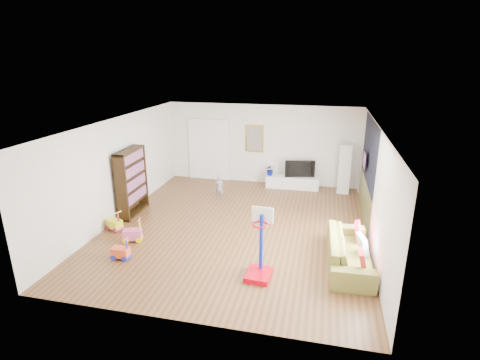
% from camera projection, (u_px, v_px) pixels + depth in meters
% --- Properties ---
extents(floor, '(6.50, 7.50, 0.00)m').
position_uv_depth(floor, '(237.00, 227.00, 9.69)').
color(floor, brown).
rests_on(floor, ground).
extents(ceiling, '(6.50, 7.50, 0.00)m').
position_uv_depth(ceiling, '(236.00, 123.00, 8.85)').
color(ceiling, white).
rests_on(ceiling, ground).
extents(wall_back, '(6.50, 0.00, 2.70)m').
position_uv_depth(wall_back, '(262.00, 144.00, 12.74)').
color(wall_back, silver).
rests_on(wall_back, ground).
extents(wall_front, '(6.50, 0.00, 2.70)m').
position_uv_depth(wall_front, '(180.00, 249.00, 5.80)').
color(wall_front, silver).
rests_on(wall_front, ground).
extents(wall_left, '(0.00, 7.50, 2.70)m').
position_uv_depth(wall_left, '(118.00, 169.00, 9.96)').
color(wall_left, white).
rests_on(wall_left, ground).
extents(wall_right, '(0.00, 7.50, 2.70)m').
position_uv_depth(wall_right, '(374.00, 187.00, 8.58)').
color(wall_right, silver).
rests_on(wall_right, ground).
extents(navy_accent, '(0.01, 3.20, 1.70)m').
position_uv_depth(navy_accent, '(370.00, 151.00, 9.73)').
color(navy_accent, black).
rests_on(navy_accent, wall_right).
extents(olive_wainscot, '(0.01, 3.20, 1.00)m').
position_uv_depth(olive_wainscot, '(364.00, 200.00, 10.15)').
color(olive_wainscot, brown).
rests_on(olive_wainscot, wall_right).
extents(doorway, '(1.45, 0.06, 2.10)m').
position_uv_depth(doorway, '(208.00, 150.00, 13.20)').
color(doorway, white).
rests_on(doorway, ground).
extents(painting_back, '(0.62, 0.06, 0.92)m').
position_uv_depth(painting_back, '(255.00, 139.00, 12.70)').
color(painting_back, gold).
rests_on(painting_back, wall_back).
extents(artwork_right, '(0.04, 0.56, 0.46)m').
position_uv_depth(artwork_right, '(365.00, 160.00, 10.02)').
color(artwork_right, '#7F3F8C').
rests_on(artwork_right, wall_right).
extents(media_console, '(1.75, 0.47, 0.41)m').
position_uv_depth(media_console, '(292.00, 182.00, 12.51)').
color(media_console, silver).
rests_on(media_console, ground).
extents(tall_cabinet, '(0.39, 0.39, 1.60)m').
position_uv_depth(tall_cabinet, '(345.00, 169.00, 11.92)').
color(tall_cabinet, silver).
rests_on(tall_cabinet, ground).
extents(bookshelf, '(0.37, 1.26, 1.83)m').
position_uv_depth(bookshelf, '(132.00, 182.00, 10.27)').
color(bookshelf, black).
rests_on(bookshelf, ground).
extents(sofa, '(0.92, 2.22, 0.64)m').
position_uv_depth(sofa, '(349.00, 251.00, 7.84)').
color(sofa, olive).
rests_on(sofa, ground).
extents(basketball_hoop, '(0.53, 0.63, 1.43)m').
position_uv_depth(basketball_hoop, '(259.00, 245.00, 7.26)').
color(basketball_hoop, '#BE0011').
rests_on(basketball_hoop, ground).
extents(ride_on_yellow, '(0.46, 0.37, 0.53)m').
position_uv_depth(ride_on_yellow, '(114.00, 220.00, 9.43)').
color(ride_on_yellow, yellow).
rests_on(ride_on_yellow, ground).
extents(ride_on_orange, '(0.37, 0.23, 0.49)m').
position_uv_depth(ride_on_orange, '(120.00, 249.00, 8.09)').
color(ride_on_orange, '#EE5427').
rests_on(ride_on_orange, ground).
extents(ride_on_pink, '(0.48, 0.38, 0.56)m').
position_uv_depth(ride_on_pink, '(132.00, 230.00, 8.85)').
color(ride_on_pink, '#CA5286').
rests_on(ride_on_pink, ground).
extents(child, '(0.30, 0.23, 0.74)m').
position_uv_depth(child, '(219.00, 187.00, 11.51)').
color(child, slate).
rests_on(child, ground).
extents(tv, '(0.99, 0.34, 0.57)m').
position_uv_depth(tv, '(300.00, 168.00, 12.37)').
color(tv, black).
rests_on(tv, media_console).
extents(vase_plant, '(0.40, 0.36, 0.38)m').
position_uv_depth(vase_plant, '(270.00, 170.00, 12.52)').
color(vase_plant, '#060D84').
rests_on(vase_plant, media_console).
extents(pillow_left, '(0.10, 0.35, 0.35)m').
position_uv_depth(pillow_left, '(362.00, 259.00, 7.15)').
color(pillow_left, red).
rests_on(pillow_left, sofa).
extents(pillow_center, '(0.20, 0.41, 0.40)m').
position_uv_depth(pillow_center, '(363.00, 244.00, 7.74)').
color(pillow_center, white).
rests_on(pillow_center, sofa).
extents(pillow_right, '(0.14, 0.39, 0.38)m').
position_uv_depth(pillow_right, '(358.00, 231.00, 8.32)').
color(pillow_right, red).
rests_on(pillow_right, sofa).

